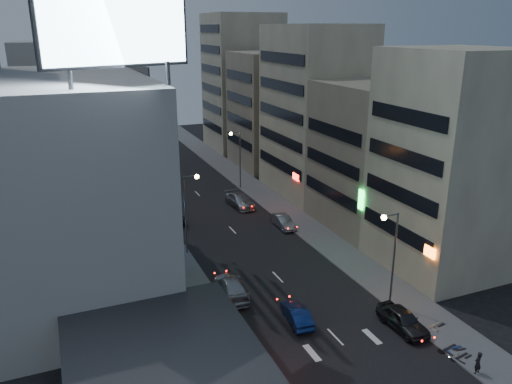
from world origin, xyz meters
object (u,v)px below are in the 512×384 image
parked_car_right_near (403,320)px  scooter_blue (461,338)px  road_car_blue (297,314)px  scooter_black_a (467,345)px  scooter_silver_b (440,314)px  parked_car_right_far (240,200)px  scooter_black_b (455,336)px  scooter_silver_a (463,340)px  parked_car_left (172,216)px  road_car_silver (231,287)px  parked_car_right_mid (283,221)px  person (478,363)px

parked_car_right_near → scooter_blue: 4.18m
road_car_blue → scooter_black_a: bearing=146.2°
parked_car_right_near → scooter_black_a: (2.16, -4.18, -0.11)m
scooter_blue → scooter_silver_b: size_ratio=1.00×
parked_car_right_far → scooter_blue: size_ratio=2.74×
parked_car_right_near → scooter_black_b: (2.10, -3.09, -0.06)m
scooter_silver_b → scooter_silver_a: bearing=155.5°
parked_car_right_far → scooter_silver_a: parked_car_right_far is taller
parked_car_left → scooter_silver_b: (13.93, -28.65, 0.01)m
road_car_blue → scooter_silver_b: (10.09, -4.27, 0.05)m
scooter_blue → parked_car_right_far: bearing=15.6°
parked_car_right_near → road_car_silver: 13.97m
scooter_black_a → parked_car_right_far: bearing=-3.9°
road_car_blue → scooter_black_b: size_ratio=2.04×
parked_car_left → scooter_silver_b: bearing=116.5°
parked_car_right_mid → scooter_black_a: bearing=-85.4°
parked_car_right_near → parked_car_right_far: 30.05m
scooter_black_b → parked_car_right_far: bearing=-5.6°
parked_car_right_far → scooter_blue: 33.68m
parked_car_right_near → scooter_black_b: 3.73m
parked_car_left → road_car_silver: bearing=92.4°
road_car_silver → person: 19.35m
scooter_black_b → person: bearing=150.1°
scooter_black_b → scooter_blue: bearing=-153.2°
road_car_silver → person: bearing=133.2°
parked_car_left → parked_car_right_far: size_ratio=0.95×
parked_car_right_mid → person: 27.81m
parked_car_right_mid → parked_car_left: 12.98m
road_car_blue → scooter_black_a: (9.10, -8.02, 0.01)m
parked_car_right_far → scooter_silver_a: bearing=-87.6°
person → scooter_blue: bearing=-124.2°
parked_car_right_near → person: 6.24m
road_car_blue → person: 12.82m
parked_car_right_near → road_car_silver: size_ratio=0.83×
road_car_silver → scooter_blue: bearing=141.5°
parked_car_right_far → parked_car_right_mid: bearing=-80.7°
scooter_black_a → scooter_black_b: scooter_black_b is taller
parked_car_left → road_car_blue: bearing=99.6°
parked_car_right_near → parked_car_right_far: (-1.65, 30.00, -0.00)m
parked_car_right_mid → road_car_silver: bearing=-130.5°
scooter_black_b → parked_car_right_near: bearing=22.2°
road_car_silver → scooter_black_a: (12.34, -13.75, -0.12)m
parked_car_right_mid → scooter_silver_b: parked_car_right_mid is taller
parked_car_left → scooter_black_a: size_ratio=2.77×
parked_car_right_near → scooter_silver_a: bearing=-56.5°
scooter_blue → road_car_silver: bearing=52.7°
scooter_black_a → scooter_silver_a: size_ratio=1.15×
parked_car_right_far → scooter_silver_a: size_ratio=3.36×
parked_car_right_near → person: person is taller
person → scooter_black_a: size_ratio=0.86×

